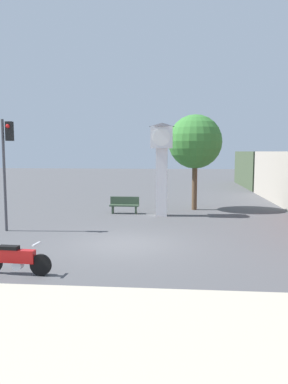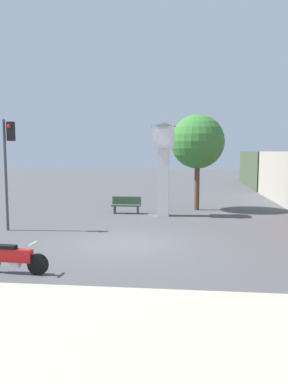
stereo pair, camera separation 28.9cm
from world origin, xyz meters
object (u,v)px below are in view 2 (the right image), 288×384
traffic_light (8,155)px  bench (126,205)px  street_tree (198,142)px  clock_tower (164,154)px  motorcycle (13,258)px

traffic_light → bench: traffic_light is taller
street_tree → bench: street_tree is taller
traffic_light → bench: bearing=49.1°
clock_tower → traffic_light: bearing=-145.2°
traffic_light → motorcycle: bearing=-63.6°
clock_tower → street_tree: (1.83, 2.21, 0.70)m
street_tree → traffic_light: bearing=-141.0°
motorcycle → bench: bearing=85.2°
street_tree → bench: size_ratio=3.45×
motorcycle → bench: bench is taller
traffic_light → clock_tower: bearing=34.8°
clock_tower → street_tree: size_ratio=0.89×
clock_tower → street_tree: bearing=50.4°
motorcycle → street_tree: (5.46, 12.14, 3.51)m
street_tree → motorcycle: bearing=-114.2°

